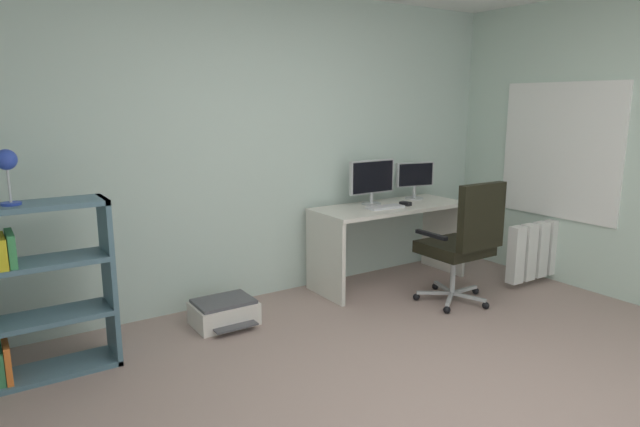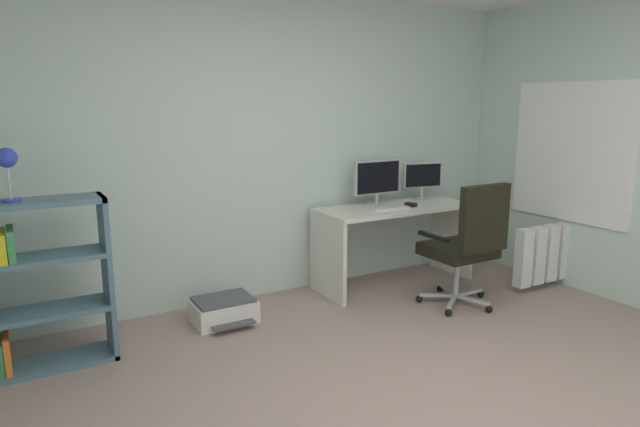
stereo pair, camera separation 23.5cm
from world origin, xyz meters
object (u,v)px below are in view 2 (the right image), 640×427
object	(u,v)px
keyboard	(390,208)
office_chair	(468,241)
desk_lamp	(7,163)
monitor_secondary	(422,178)
computer_mouse	(411,205)
desk	(394,227)
bookshelf	(8,292)
radiator	(556,252)
printer	(224,310)
monitor_main	(377,179)

from	to	relation	value
keyboard	office_chair	bearing A→B (deg)	-64.92
office_chair	desk_lamp	xyz separation A→B (m)	(-3.15, 0.59, 0.75)
monitor_secondary	desk_lamp	bearing A→B (deg)	-174.68
monitor_secondary	computer_mouse	size ratio (longest dim) A/B	3.94
desk	computer_mouse	xyz separation A→B (m)	(0.11, -0.09, 0.21)
computer_mouse	desk_lamp	distance (m)	3.18
computer_mouse	office_chair	distance (m)	0.72
office_chair	bookshelf	bearing A→B (deg)	169.70
office_chair	radiator	world-z (taller)	office_chair
bookshelf	desk_lamp	world-z (taller)	desk_lamp
bookshelf	desk_lamp	xyz separation A→B (m)	(0.08, 0.00, 0.78)
computer_mouse	desk_lamp	size ratio (longest dim) A/B	0.31
desk	computer_mouse	size ratio (longest dim) A/B	14.61
monitor_secondary	radiator	world-z (taller)	monitor_secondary
computer_mouse	printer	size ratio (longest dim) A/B	0.21
radiator	desk_lamp	bearing A→B (deg)	172.27
bookshelf	office_chair	bearing A→B (deg)	-10.30
monitor_main	computer_mouse	xyz separation A→B (m)	(0.22, -0.22, -0.22)
desk	monitor_secondary	bearing A→B (deg)	16.76
office_chair	computer_mouse	bearing A→B (deg)	92.18
monitor_secondary	keyboard	bearing A→B (deg)	-158.29
keyboard	radiator	size ratio (longest dim) A/B	0.34
desk	monitor_main	xyz separation A→B (m)	(-0.11, 0.13, 0.43)
desk_lamp	keyboard	bearing A→B (deg)	2.02
monitor_secondary	keyboard	size ratio (longest dim) A/B	1.16
bookshelf	radiator	distance (m)	4.40
keyboard	desk_lamp	world-z (taller)	desk_lamp
monitor_main	monitor_secondary	size ratio (longest dim) A/B	1.25
monitor_secondary	computer_mouse	distance (m)	0.43
printer	computer_mouse	bearing A→B (deg)	-0.60
computer_mouse	radiator	bearing A→B (deg)	-44.97
bookshelf	desk_lamp	size ratio (longest dim) A/B	3.37
keyboard	printer	distance (m)	1.69
desk	monitor_secondary	size ratio (longest dim) A/B	3.71
radiator	computer_mouse	bearing A→B (deg)	149.29
monitor_secondary	desk_lamp	distance (m)	3.47
desk	monitor_secondary	world-z (taller)	monitor_secondary
bookshelf	printer	xyz separation A→B (m)	(1.41, 0.12, -0.44)
monitor_secondary	monitor_main	bearing A→B (deg)	-179.98
monitor_secondary	bookshelf	world-z (taller)	monitor_secondary
desk	monitor_main	size ratio (longest dim) A/B	2.96
desk	desk_lamp	world-z (taller)	desk_lamp
keyboard	office_chair	distance (m)	0.76
keyboard	desk_lamp	size ratio (longest dim) A/B	1.06
desk	bookshelf	world-z (taller)	bookshelf
monitor_main	radiator	distance (m)	1.77
desk_lamp	printer	size ratio (longest dim) A/B	0.69
desk_lamp	printer	xyz separation A→B (m)	(1.33, 0.12, -1.22)
office_chair	bookshelf	world-z (taller)	bookshelf
computer_mouse	office_chair	xyz separation A→B (m)	(0.03, -0.69, -0.19)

